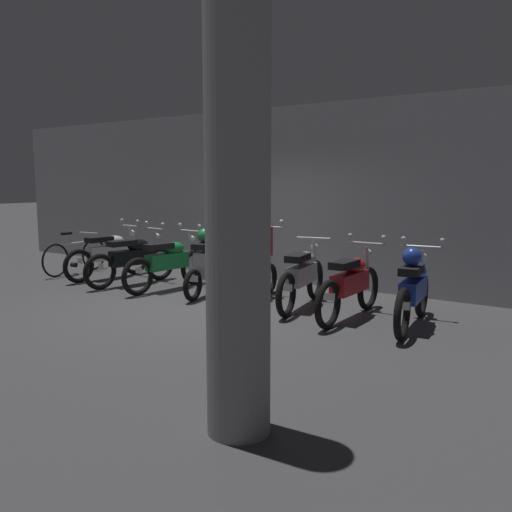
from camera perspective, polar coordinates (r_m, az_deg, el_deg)
The scene contains 12 objects.
ground_plane at distance 8.27m, azimuth -6.29°, elevation -5.46°, with size 80.00×80.00×0.00m, color #424244.
back_wall at distance 10.31m, azimuth 3.75°, elevation 6.47°, with size 16.00×0.30×3.30m, color #ADADB2.
motorbike_slot_0 at distance 10.99m, azimuth -15.38°, elevation 0.24°, with size 0.59×1.95×1.15m.
motorbike_slot_1 at distance 10.21m, azimuth -13.03°, elevation -0.26°, with size 0.58×1.94×1.15m.
motorbike_slot_2 at distance 9.61m, azimuth -9.30°, elevation -0.65°, with size 0.59×1.95×1.15m.
motorbike_slot_3 at distance 9.10m, azimuth -4.89°, elevation -0.57°, with size 0.59×1.67×1.29m.
motorbike_slot_4 at distance 8.65m, azimuth -0.03°, elevation -1.26°, with size 0.58×1.67×1.29m.
motorbike_slot_5 at distance 8.16m, azimuth 4.95°, elevation -2.11°, with size 0.59×1.94×1.03m.
motorbike_slot_6 at distance 7.59m, azimuth 10.03°, elevation -2.94°, with size 0.59×1.95×1.15m.
motorbike_slot_7 at distance 7.30m, azimuth 16.42°, elevation -3.30°, with size 0.59×1.95×1.15m.
bicycle at distance 11.81m, azimuth -18.69°, elevation -0.02°, with size 0.50×1.72×0.89m.
support_pillar at distance 3.91m, azimuth -1.95°, elevation 4.16°, with size 0.48×0.48×3.30m, color gray.
Camera 1 is at (5.27, -6.08, 1.90)m, focal length 37.57 mm.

